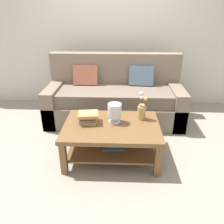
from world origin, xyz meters
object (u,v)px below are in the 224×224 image
Objects in this scene: coffee_table at (112,133)px; flower_pitcher at (142,110)px; glass_hurricane_vase at (115,111)px; couch at (115,98)px; book_stack_main at (88,117)px.

flower_pitcher is at bearing 25.25° from coffee_table.
glass_hurricane_vase is (0.03, 0.07, 0.27)m from coffee_table.
couch reaches higher than book_stack_main.
book_stack_main is at bearing -105.93° from couch.
couch is 8.98× the size of glass_hurricane_vase.
flower_pitcher reaches higher than book_stack_main.
book_stack_main is at bearing -177.13° from glass_hurricane_vase.
coffee_table is (-0.01, -1.09, -0.04)m from couch.
glass_hurricane_vase is at bearing -162.97° from flower_pitcher.
book_stack_main is 0.72× the size of flower_pitcher.
glass_hurricane_vase is at bearing 64.52° from coffee_table.
book_stack_main is 0.33m from glass_hurricane_vase.
coffee_table is 0.48m from flower_pitcher.
glass_hurricane_vase is 0.67× the size of flower_pitcher.
book_stack_main is (-0.29, -1.03, 0.15)m from couch.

